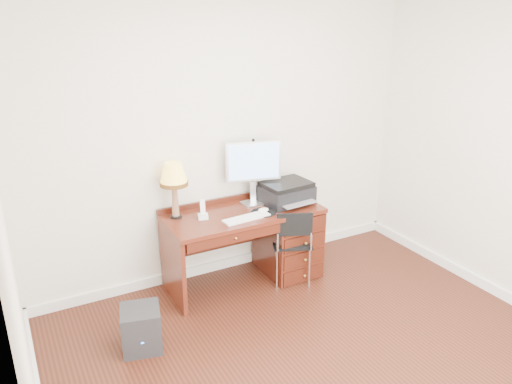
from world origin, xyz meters
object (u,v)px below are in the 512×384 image
chair (295,238)px  phone (203,213)px  desk (272,237)px  monitor (253,165)px  printer (286,192)px  equipment_box (141,328)px  leg_lamp (174,178)px

chair → phone: bearing=-175.1°
desk → monitor: bearing=130.6°
phone → desk: bearing=14.4°
printer → equipment_box: bearing=-166.6°
chair → desk: bearing=135.8°
monitor → leg_lamp: monitor is taller
leg_lamp → chair: (1.04, -0.42, -0.66)m
desk → monitor: monitor is taller
equipment_box → printer: bearing=32.5°
monitor → equipment_box: 1.83m
monitor → chair: 0.82m
desk → chair: size_ratio=1.90×
printer → leg_lamp: leg_lamp is taller
printer → chair: (-0.06, -0.27, -0.38)m
monitor → phone: size_ratio=3.33×
leg_lamp → phone: bearing=-34.1°
desk → chair: chair is taller
desk → phone: bearing=178.1°
phone → printer: bearing=15.6°
printer → leg_lamp: bearing=166.9°
leg_lamp → printer: bearing=-8.0°
desk → equipment_box: desk is taller
desk → chair: (0.10, -0.26, 0.07)m
desk → phone: phone is taller
phone → chair: size_ratio=0.24×
desk → phone: size_ratio=8.00×
printer → phone: printer is taller
phone → chair: (0.83, -0.28, -0.33)m
desk → equipment_box: (-1.51, -0.55, -0.24)m
leg_lamp → chair: 1.30m
monitor → desk: bearing=-36.1°
monitor → chair: size_ratio=0.79×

